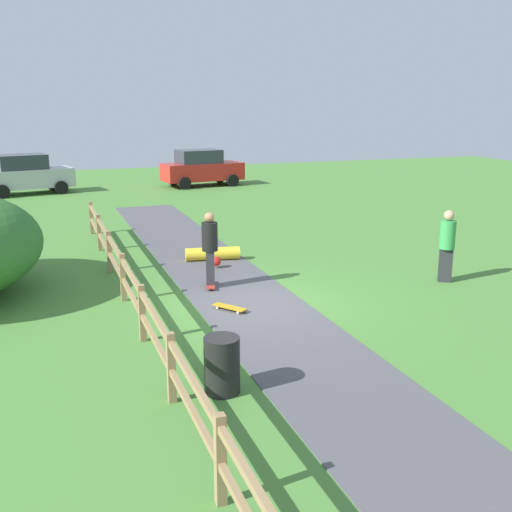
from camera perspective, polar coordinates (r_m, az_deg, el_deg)
ground_plane at (r=13.68m, az=-0.47°, el=-4.58°), size 60.00×60.00×0.00m
asphalt_path at (r=13.68m, az=-0.47°, el=-4.54°), size 2.40×28.00×0.02m
wooden_fence at (r=12.90m, az=-11.46°, el=-2.93°), size 0.12×18.12×1.10m
trash_bin at (r=9.63m, az=-3.17°, el=-10.04°), size 0.56×0.56×0.90m
skater_riding at (r=14.72m, az=-4.29°, el=0.96°), size 0.47×0.82×1.83m
skater_fallen at (r=17.40m, az=-4.00°, el=0.16°), size 1.57×1.31×0.36m
skateboard_loose at (r=13.29m, az=-2.46°, el=-4.76°), size 0.63×0.77×0.08m
bystander_green at (r=15.93m, az=17.26°, el=1.20°), size 0.52×0.52×1.81m
parked_car_silver at (r=32.07m, az=-20.50°, el=7.09°), size 4.47×2.67×1.92m
parked_car_red at (r=33.14m, az=-5.06°, el=8.12°), size 4.37×2.38×1.92m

